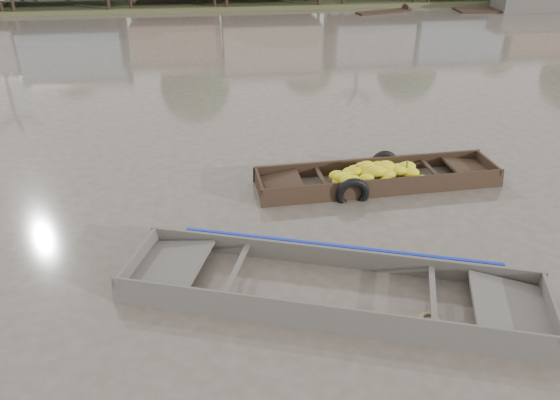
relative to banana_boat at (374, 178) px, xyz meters
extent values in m
plane|color=#494238|center=(-2.14, -2.70, -0.19)|extent=(120.00, 120.00, 0.00)
cube|color=black|center=(0.10, 0.02, -0.27)|extent=(5.97, 1.43, 0.08)
cube|color=black|center=(0.06, 0.67, -0.03)|extent=(6.05, 0.46, 0.56)
cube|color=black|center=(0.13, -0.62, -0.03)|extent=(6.05, 0.46, 0.56)
cube|color=black|center=(3.05, 0.17, -0.03)|extent=(0.13, 1.31, 0.53)
cube|color=black|center=(2.54, 0.15, 0.04)|extent=(1.08, 1.18, 0.20)
cube|color=black|center=(-2.86, -0.13, -0.03)|extent=(0.13, 1.31, 0.53)
cube|color=black|center=(-2.35, -0.10, 0.04)|extent=(1.08, 1.18, 0.20)
cube|color=black|center=(-1.32, -0.05, 0.09)|extent=(0.16, 1.26, 0.05)
cube|color=black|center=(1.51, 0.09, 0.09)|extent=(0.16, 1.26, 0.05)
ellipsoid|color=yellow|center=(0.12, 0.12, 0.27)|extent=(0.38, 0.27, 0.23)
ellipsoid|color=yellow|center=(-0.69, -0.22, 0.07)|extent=(0.50, 0.36, 0.30)
ellipsoid|color=yellow|center=(-0.19, 0.06, 0.29)|extent=(0.47, 0.34, 0.28)
ellipsoid|color=yellow|center=(0.27, 0.00, 0.29)|extent=(0.51, 0.37, 0.30)
ellipsoid|color=yellow|center=(-0.09, 0.22, 0.16)|extent=(0.45, 0.32, 0.27)
ellipsoid|color=yellow|center=(-0.60, -0.32, 0.01)|extent=(0.49, 0.35, 0.29)
ellipsoid|color=yellow|center=(-0.13, -0.07, 0.20)|extent=(0.47, 0.33, 0.28)
ellipsoid|color=yellow|center=(0.03, 0.15, 0.19)|extent=(0.48, 0.34, 0.28)
ellipsoid|color=yellow|center=(-0.27, -0.28, 0.15)|extent=(0.39, 0.28, 0.23)
ellipsoid|color=yellow|center=(0.60, -0.12, 0.22)|extent=(0.39, 0.28, 0.23)
ellipsoid|color=yellow|center=(-0.16, 0.15, 0.17)|extent=(0.44, 0.32, 0.26)
ellipsoid|color=yellow|center=(0.18, -0.08, 0.20)|extent=(0.45, 0.32, 0.27)
ellipsoid|color=yellow|center=(0.39, 0.44, 0.07)|extent=(0.42, 0.30, 0.25)
ellipsoid|color=yellow|center=(-0.22, 0.32, 0.16)|extent=(0.40, 0.28, 0.24)
ellipsoid|color=yellow|center=(0.00, -0.15, 0.26)|extent=(0.48, 0.34, 0.28)
ellipsoid|color=yellow|center=(0.94, 0.29, 0.10)|extent=(0.49, 0.35, 0.29)
ellipsoid|color=yellow|center=(-0.89, -0.08, -0.01)|extent=(0.39, 0.28, 0.23)
ellipsoid|color=yellow|center=(0.49, -0.02, 0.20)|extent=(0.46, 0.33, 0.27)
ellipsoid|color=yellow|center=(-0.82, -0.38, -0.03)|extent=(0.40, 0.29, 0.24)
ellipsoid|color=yellow|center=(-0.46, 0.06, 0.19)|extent=(0.50, 0.36, 0.30)
ellipsoid|color=yellow|center=(-0.80, -0.06, 0.08)|extent=(0.50, 0.36, 0.30)
ellipsoid|color=yellow|center=(1.13, -0.29, 0.01)|extent=(0.42, 0.30, 0.25)
ellipsoid|color=yellow|center=(0.30, -0.16, 0.15)|extent=(0.44, 0.31, 0.26)
ellipsoid|color=yellow|center=(-0.59, 0.05, 0.17)|extent=(0.43, 0.31, 0.26)
ellipsoid|color=yellow|center=(-0.59, -0.23, 0.08)|extent=(0.44, 0.32, 0.26)
ellipsoid|color=yellow|center=(0.76, 0.35, 0.05)|extent=(0.43, 0.31, 0.26)
ellipsoid|color=yellow|center=(-0.65, -0.33, 0.03)|extent=(0.49, 0.35, 0.29)
ellipsoid|color=yellow|center=(-0.90, 0.11, 0.06)|extent=(0.46, 0.33, 0.27)
ellipsoid|color=yellow|center=(0.22, -0.33, 0.04)|extent=(0.40, 0.29, 0.24)
ellipsoid|color=yellow|center=(-0.08, 0.28, 0.12)|extent=(0.41, 0.29, 0.24)
ellipsoid|color=yellow|center=(0.35, 0.40, 0.08)|extent=(0.43, 0.31, 0.26)
ellipsoid|color=yellow|center=(0.91, -0.09, 0.12)|extent=(0.46, 0.33, 0.27)
cylinder|color=#3F6626|center=(-0.44, 0.00, 0.28)|extent=(0.04, 0.04, 0.19)
cylinder|color=#3F6626|center=(0.31, 0.03, 0.28)|extent=(0.04, 0.04, 0.19)
cylinder|color=#3F6626|center=(0.85, 0.06, 0.28)|extent=(0.04, 0.04, 0.19)
torus|color=black|center=(0.49, 0.77, 0.00)|extent=(0.75, 0.23, 0.74)
torus|color=black|center=(-0.72, -0.75, 0.00)|extent=(0.83, 0.23, 0.82)
cube|color=#49443E|center=(-1.96, -4.14, -0.27)|extent=(7.44, 3.88, 0.08)
cube|color=#49443E|center=(-1.67, -3.30, -0.01)|extent=(7.13, 2.59, 0.60)
cube|color=#49443E|center=(-2.25, -4.99, -0.01)|extent=(7.13, 2.59, 0.60)
cube|color=#49443E|center=(1.50, -5.34, -0.01)|extent=(0.65, 1.75, 0.57)
cube|color=#49443E|center=(0.90, -5.13, 0.07)|extent=(1.71, 1.90, 0.24)
cube|color=#49443E|center=(-5.43, -2.95, -0.01)|extent=(0.65, 1.75, 0.57)
cube|color=#49443E|center=(-4.82, -3.16, 0.07)|extent=(1.71, 1.90, 0.24)
cube|color=#49443E|center=(-3.62, -3.57, 0.11)|extent=(0.67, 1.69, 0.05)
cube|color=#49443E|center=(-0.30, -4.71, 0.11)|extent=(0.67, 1.69, 0.05)
cube|color=#665E54|center=(-1.96, -4.14, -0.22)|extent=(5.74, 3.17, 0.02)
cube|color=#1125AF|center=(-1.65, -3.24, 0.22)|extent=(5.75, 2.05, 0.15)
torus|color=olive|center=(-0.42, -4.99, -0.20)|extent=(0.42, 0.42, 0.06)
torus|color=olive|center=(-0.42, -4.99, -0.16)|extent=(0.34, 0.34, 0.06)
cube|color=black|center=(7.03, 22.58, -0.24)|extent=(3.63, 1.78, 0.35)
cube|color=black|center=(15.84, 22.31, -0.24)|extent=(8.13, 2.13, 0.35)
cube|color=black|center=(16.86, 22.30, 0.36)|extent=(5.00, 2.00, 1.20)
camera|label=1|loc=(-3.84, -11.69, 6.06)|focal=35.00mm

